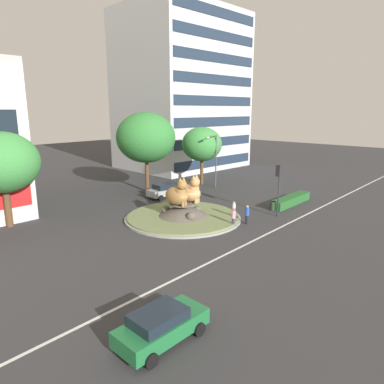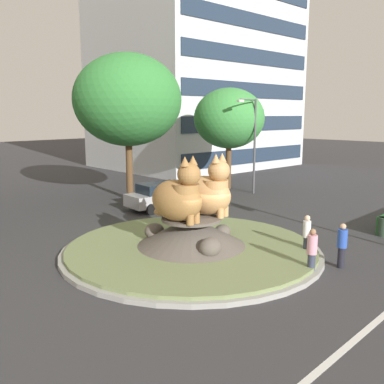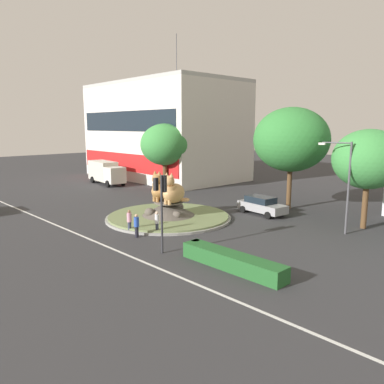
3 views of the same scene
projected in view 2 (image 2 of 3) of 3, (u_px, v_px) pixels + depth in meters
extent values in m
plane|color=#333335|center=(191.00, 252.00, 17.86)|extent=(160.00, 160.00, 0.00)
cylinder|color=gray|center=(191.00, 250.00, 17.84)|extent=(10.80, 10.80, 0.18)
cylinder|color=#707F51|center=(191.00, 246.00, 17.81)|extent=(10.36, 10.36, 0.14)
cone|color=#564F47|center=(191.00, 231.00, 17.69)|extent=(4.53, 4.53, 1.19)
cylinder|color=#564F47|center=(191.00, 219.00, 17.60)|extent=(2.49, 2.49, 0.12)
ellipsoid|color=#564F47|center=(222.00, 232.00, 18.53)|extent=(0.83, 0.65, 0.66)
ellipsoid|color=#564F47|center=(155.00, 231.00, 18.52)|extent=(0.91, 0.84, 0.73)
ellipsoid|color=#564F47|center=(210.00, 247.00, 16.21)|extent=(0.95, 0.80, 0.76)
ellipsoid|color=#9E703D|center=(177.00, 200.00, 16.88)|extent=(1.74, 2.46, 1.67)
cylinder|color=#9E703D|center=(186.00, 197.00, 16.57)|extent=(1.21, 1.21, 1.04)
sphere|color=#9E703D|center=(189.00, 174.00, 16.31)|extent=(0.92, 0.92, 0.92)
torus|color=#9E703D|center=(165.00, 212.00, 17.86)|extent=(0.97, 0.97, 0.21)
cone|color=#9E703D|center=(193.00, 160.00, 16.41)|extent=(0.42, 0.42, 0.37)
cone|color=#9E703D|center=(185.00, 161.00, 16.02)|extent=(0.42, 0.42, 0.37)
cylinder|color=#9E703D|center=(196.00, 218.00, 16.65)|extent=(0.29, 0.29, 0.42)
cylinder|color=#9E703D|center=(190.00, 220.00, 16.35)|extent=(0.29, 0.29, 0.42)
ellipsoid|color=tan|center=(206.00, 195.00, 17.95)|extent=(1.84, 2.51, 1.66)
cylinder|color=tan|center=(215.00, 192.00, 17.66)|extent=(1.26, 1.26, 1.04)
sphere|color=tan|center=(219.00, 171.00, 17.40)|extent=(0.92, 0.92, 0.92)
torus|color=tan|center=(193.00, 206.00, 18.90)|extent=(1.18, 1.18, 0.21)
cone|color=tan|center=(222.00, 157.00, 17.51)|extent=(0.43, 0.43, 0.37)
cone|color=tan|center=(216.00, 158.00, 17.10)|extent=(0.43, 0.43, 0.37)
cylinder|color=tan|center=(225.00, 211.00, 17.75)|extent=(0.29, 0.29, 0.42)
cylinder|color=tan|center=(220.00, 213.00, 17.44)|extent=(0.29, 0.29, 0.42)
cube|color=silver|center=(196.00, 48.00, 46.27)|extent=(19.91, 16.70, 25.75)
cube|color=#233347|center=(249.00, 156.00, 42.53)|extent=(18.00, 0.97, 1.46)
cube|color=#233347|center=(250.00, 124.00, 41.95)|extent=(18.00, 0.97, 1.46)
cube|color=#233347|center=(251.00, 90.00, 41.37)|extent=(18.00, 0.97, 1.46)
cube|color=#233347|center=(252.00, 56.00, 40.79)|extent=(18.00, 0.97, 1.46)
cube|color=#233347|center=(252.00, 21.00, 40.21)|extent=(18.00, 0.97, 1.46)
cylinder|color=brown|center=(130.00, 172.00, 28.65)|extent=(0.45, 0.45, 3.81)
ellipsoid|color=#337F38|center=(128.00, 100.00, 27.79)|extent=(7.10, 7.10, 6.04)
cylinder|color=brown|center=(228.00, 168.00, 32.85)|extent=(0.43, 0.43, 3.28)
ellipsoid|color=#3D8E42|center=(229.00, 118.00, 32.17)|extent=(5.37, 5.37, 4.56)
cylinder|color=#4C4C51|center=(255.00, 147.00, 30.53)|extent=(0.16, 0.16, 6.81)
cylinder|color=#4C4C51|center=(248.00, 100.00, 29.11)|extent=(2.10, 0.37, 0.10)
cube|color=silver|center=(240.00, 101.00, 28.31)|extent=(0.50, 0.24, 0.16)
cylinder|color=#33384C|center=(311.00, 264.00, 15.22)|extent=(0.27, 0.27, 0.80)
cylinder|color=pink|center=(312.00, 244.00, 15.09)|extent=(0.36, 0.36, 0.70)
sphere|color=#936B4C|center=(313.00, 232.00, 15.00)|extent=(0.23, 0.23, 0.23)
cylinder|color=#33384C|center=(306.00, 246.00, 17.31)|extent=(0.24, 0.24, 0.79)
cylinder|color=silver|center=(307.00, 229.00, 17.18)|extent=(0.31, 0.31, 0.69)
sphere|color=beige|center=(307.00, 218.00, 17.10)|extent=(0.23, 0.23, 0.23)
cylinder|color=black|center=(341.00, 257.00, 15.97)|extent=(0.27, 0.27, 0.80)
cylinder|color=#284CB2|center=(342.00, 238.00, 15.84)|extent=(0.36, 0.36, 0.69)
sphere|color=tan|center=(343.00, 227.00, 15.75)|extent=(0.23, 0.23, 0.23)
cube|color=#99999E|center=(164.00, 198.00, 25.96)|extent=(4.78, 2.38, 0.73)
cube|color=#19232D|center=(160.00, 188.00, 25.71)|extent=(2.75, 1.92, 0.57)
cylinder|color=black|center=(175.00, 198.00, 27.66)|extent=(0.66, 0.30, 0.64)
cylinder|color=black|center=(192.00, 203.00, 26.24)|extent=(0.66, 0.30, 0.64)
cylinder|color=black|center=(135.00, 204.00, 25.82)|extent=(0.66, 0.30, 0.64)
cylinder|color=black|center=(151.00, 209.00, 24.40)|extent=(0.66, 0.30, 0.64)
cylinder|color=#2D4233|center=(384.00, 227.00, 20.14)|extent=(0.56, 0.56, 0.90)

